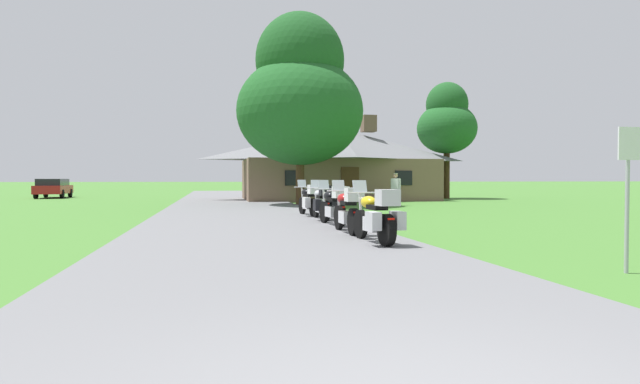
{
  "coord_description": "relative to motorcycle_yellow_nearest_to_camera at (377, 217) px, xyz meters",
  "views": [
    {
      "loc": [
        -1.06,
        -2.46,
        1.38
      ],
      "look_at": [
        2.76,
        16.26,
        0.91
      ],
      "focal_mm": 29.4,
      "sensor_mm": 36.0,
      "label": 1
    }
  ],
  "objects": [
    {
      "name": "ground_plane",
      "position": [
        -2.23,
        12.2,
        -0.61
      ],
      "size": [
        500.0,
        500.0,
        0.0
      ],
      "primitive_type": "plane",
      "color": "#42752D"
    },
    {
      "name": "asphalt_driveway",
      "position": [
        -2.23,
        10.2,
        -0.58
      ],
      "size": [
        6.4,
        80.0,
        0.06
      ],
      "primitive_type": "cube",
      "color": "slate",
      "rests_on": "ground"
    },
    {
      "name": "motorcycle_yellow_nearest_to_camera",
      "position": [
        0.0,
        0.0,
        0.0
      ],
      "size": [
        0.82,
        2.08,
        1.3
      ],
      "rotation": [
        0.0,
        0.0,
        0.08
      ],
      "color": "black",
      "rests_on": "asphalt_driveway"
    },
    {
      "name": "motorcycle_red_second_in_row",
      "position": [
        -0.08,
        2.13,
        0.01
      ],
      "size": [
        0.66,
        2.08,
        1.3
      ],
      "rotation": [
        0.0,
        0.0,
        0.01
      ],
      "color": "black",
      "rests_on": "asphalt_driveway"
    },
    {
      "name": "motorcycle_black_third_in_row",
      "position": [
        0.08,
        4.35,
        0.01
      ],
      "size": [
        0.69,
        2.08,
        1.3
      ],
      "rotation": [
        0.0,
        0.0,
        0.1
      ],
      "color": "black",
      "rests_on": "asphalt_driveway"
    },
    {
      "name": "motorcycle_silver_fourth_in_row",
      "position": [
        0.19,
        6.43,
        0.0
      ],
      "size": [
        0.73,
        2.08,
        1.3
      ],
      "rotation": [
        0.0,
        0.0,
        0.02
      ],
      "color": "black",
      "rests_on": "asphalt_driveway"
    },
    {
      "name": "motorcycle_black_farthest_in_row",
      "position": [
        0.13,
        8.37,
        0.0
      ],
      "size": [
        0.87,
        2.08,
        1.3
      ],
      "rotation": [
        0.0,
        0.0,
        0.12
      ],
      "color": "black",
      "rests_on": "asphalt_driveway"
    },
    {
      "name": "stone_lodge",
      "position": [
        4.77,
        23.6,
        1.84
      ],
      "size": [
        12.86,
        7.16,
        5.65
      ],
      "color": "brown",
      "rests_on": "ground"
    },
    {
      "name": "bystander_white_shirt_near_lodge",
      "position": [
        5.97,
        15.5,
        0.34
      ],
      "size": [
        0.42,
        0.41,
        1.69
      ],
      "rotation": [
        0.0,
        0.0,
        5.52
      ],
      "color": "navy",
      "rests_on": "ground"
    },
    {
      "name": "metal_signpost_roadside",
      "position": [
        2.64,
        -3.68,
        0.74
      ],
      "size": [
        0.36,
        0.06,
        2.14
      ],
      "color": "#9EA0A5",
      "rests_on": "ground"
    },
    {
      "name": "tree_by_lodge_front",
      "position": [
        1.13,
        16.6,
        5.07
      ],
      "size": [
        6.55,
        6.55,
        9.97
      ],
      "color": "#422D19",
      "rests_on": "ground"
    },
    {
      "name": "tree_right_of_lodge",
      "position": [
        12.94,
        24.34,
        4.85
      ],
      "size": [
        4.2,
        4.2,
        8.23
      ],
      "color": "#422D19",
      "rests_on": "ground"
    },
    {
      "name": "parked_red_suv_far_left",
      "position": [
        -14.81,
        31.27,
        0.17
      ],
      "size": [
        2.12,
        4.7,
        1.4
      ],
      "rotation": [
        0.0,
        0.0,
        0.06
      ],
      "color": "maroon",
      "rests_on": "ground"
    }
  ]
}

